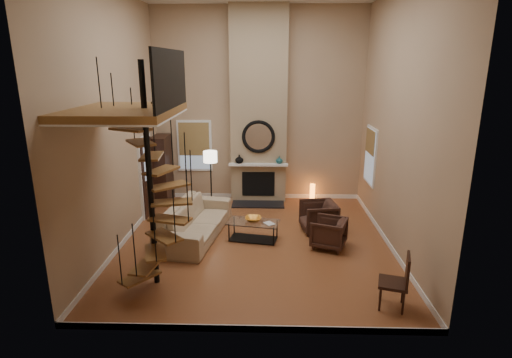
{
  "coord_description": "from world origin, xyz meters",
  "views": [
    {
      "loc": [
        0.25,
        -8.6,
        3.96
      ],
      "look_at": [
        0.0,
        0.4,
        1.4
      ],
      "focal_mm": 28.69,
      "sensor_mm": 36.0,
      "label": 1
    }
  ],
  "objects_px": {
    "accent_lamp": "(312,193)",
    "side_chair": "(399,279)",
    "armchair_far": "(332,233)",
    "floor_lamp": "(210,162)",
    "armchair_near": "(321,217)",
    "coffee_table": "(253,228)",
    "sofa": "(195,220)",
    "hutch": "(162,171)"
  },
  "relations": [
    {
      "from": "armchair_near",
      "to": "floor_lamp",
      "type": "bearing_deg",
      "value": -122.82
    },
    {
      "from": "accent_lamp",
      "to": "side_chair",
      "type": "xyz_separation_m",
      "value": [
        0.84,
        -5.49,
        0.28
      ]
    },
    {
      "from": "armchair_far",
      "to": "accent_lamp",
      "type": "distance_m",
      "value": 3.21
    },
    {
      "from": "armchair_near",
      "to": "side_chair",
      "type": "distance_m",
      "value": 3.39
    },
    {
      "from": "floor_lamp",
      "to": "side_chair",
      "type": "xyz_separation_m",
      "value": [
        3.71,
        -4.53,
        -0.89
      ]
    },
    {
      "from": "accent_lamp",
      "to": "side_chair",
      "type": "height_order",
      "value": "side_chair"
    },
    {
      "from": "coffee_table",
      "to": "armchair_near",
      "type": "bearing_deg",
      "value": 20.52
    },
    {
      "from": "armchair_near",
      "to": "floor_lamp",
      "type": "relative_size",
      "value": 0.48
    },
    {
      "from": "hutch",
      "to": "floor_lamp",
      "type": "relative_size",
      "value": 1.2
    },
    {
      "from": "armchair_near",
      "to": "armchair_far",
      "type": "bearing_deg",
      "value": -3.62
    },
    {
      "from": "hutch",
      "to": "armchair_far",
      "type": "distance_m",
      "value": 5.42
    },
    {
      "from": "sofa",
      "to": "coffee_table",
      "type": "bearing_deg",
      "value": -89.04
    },
    {
      "from": "hutch",
      "to": "side_chair",
      "type": "relative_size",
      "value": 2.08
    },
    {
      "from": "floor_lamp",
      "to": "hutch",
      "type": "bearing_deg",
      "value": 153.42
    },
    {
      "from": "sofa",
      "to": "coffee_table",
      "type": "xyz_separation_m",
      "value": [
        1.37,
        -0.19,
        -0.11
      ]
    },
    {
      "from": "hutch",
      "to": "side_chair",
      "type": "bearing_deg",
      "value": -45.31
    },
    {
      "from": "coffee_table",
      "to": "side_chair",
      "type": "xyz_separation_m",
      "value": [
        2.5,
        -2.66,
        0.24
      ]
    },
    {
      "from": "coffee_table",
      "to": "hutch",
      "type": "bearing_deg",
      "value": 136.15
    },
    {
      "from": "sofa",
      "to": "armchair_near",
      "type": "height_order",
      "value": "sofa"
    },
    {
      "from": "hutch",
      "to": "coffee_table",
      "type": "xyz_separation_m",
      "value": [
        2.73,
        -2.62,
        -0.67
      ]
    },
    {
      "from": "armchair_far",
      "to": "side_chair",
      "type": "relative_size",
      "value": 0.73
    },
    {
      "from": "armchair_near",
      "to": "floor_lamp",
      "type": "height_order",
      "value": "floor_lamp"
    },
    {
      "from": "sofa",
      "to": "accent_lamp",
      "type": "distance_m",
      "value": 4.02
    },
    {
      "from": "sofa",
      "to": "floor_lamp",
      "type": "height_order",
      "value": "floor_lamp"
    },
    {
      "from": "floor_lamp",
      "to": "accent_lamp",
      "type": "height_order",
      "value": "floor_lamp"
    },
    {
      "from": "hutch",
      "to": "armchair_far",
      "type": "relative_size",
      "value": 2.84
    },
    {
      "from": "armchair_far",
      "to": "floor_lamp",
      "type": "height_order",
      "value": "floor_lamp"
    },
    {
      "from": "armchair_near",
      "to": "armchair_far",
      "type": "xyz_separation_m",
      "value": [
        0.1,
        -1.0,
        0.0
      ]
    },
    {
      "from": "coffee_table",
      "to": "armchair_far",
      "type": "bearing_deg",
      "value": -12.34
    },
    {
      "from": "armchair_far",
      "to": "coffee_table",
      "type": "distance_m",
      "value": 1.79
    },
    {
      "from": "hutch",
      "to": "side_chair",
      "type": "xyz_separation_m",
      "value": [
        5.23,
        -5.29,
        -0.42
      ]
    },
    {
      "from": "hutch",
      "to": "sofa",
      "type": "bearing_deg",
      "value": -60.82
    },
    {
      "from": "sofa",
      "to": "hutch",
      "type": "bearing_deg",
      "value": 38.11
    },
    {
      "from": "floor_lamp",
      "to": "armchair_far",
      "type": "bearing_deg",
      "value": -37.21
    },
    {
      "from": "sofa",
      "to": "armchair_far",
      "type": "distance_m",
      "value": 3.17
    },
    {
      "from": "coffee_table",
      "to": "sofa",
      "type": "bearing_deg",
      "value": 172.03
    },
    {
      "from": "sofa",
      "to": "side_chair",
      "type": "relative_size",
      "value": 2.77
    },
    {
      "from": "armchair_near",
      "to": "coffee_table",
      "type": "distance_m",
      "value": 1.76
    },
    {
      "from": "armchair_far",
      "to": "floor_lamp",
      "type": "distance_m",
      "value": 3.86
    },
    {
      "from": "armchair_near",
      "to": "coffee_table",
      "type": "xyz_separation_m",
      "value": [
        -1.65,
        -0.62,
        -0.07
      ]
    },
    {
      "from": "armchair_near",
      "to": "side_chair",
      "type": "relative_size",
      "value": 0.84
    },
    {
      "from": "armchair_near",
      "to": "accent_lamp",
      "type": "relative_size",
      "value": 1.52
    }
  ]
}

